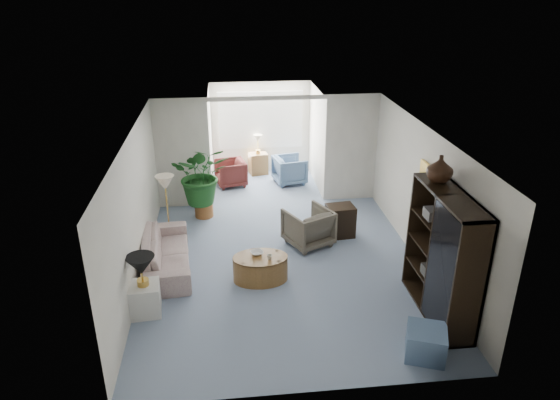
{
  "coord_description": "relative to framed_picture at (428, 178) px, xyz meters",
  "views": [
    {
      "loc": [
        -0.94,
        -7.88,
        4.84
      ],
      "look_at": [
        0.0,
        0.6,
        1.1
      ],
      "focal_mm": 32.7,
      "sensor_mm": 36.0,
      "label": 1
    }
  ],
  "objects": [
    {
      "name": "window_pane",
      "position": [
        -2.46,
        5.28,
        -0.3
      ],
      "size": [
        2.2,
        0.02,
        1.5
      ],
      "primitive_type": "cube",
      "color": "white"
    },
    {
      "name": "sunroom_chair_blue",
      "position": [
        -1.81,
        4.28,
        -1.35
      ],
      "size": [
        0.9,
        0.89,
        0.7
      ],
      "primitive_type": "imported",
      "rotation": [
        0.0,
        0.0,
        1.78
      ],
      "color": "slate",
      "rests_on": "ground"
    },
    {
      "name": "coffee_cup",
      "position": [
        -2.75,
        -0.3,
        -1.21
      ],
      "size": [
        0.11,
        0.11,
        0.09
      ],
      "primitive_type": "imported",
      "rotation": [
        0.0,
        0.0,
        0.29
      ],
      "color": "beige",
      "rests_on": "coffee_table"
    },
    {
      "name": "back_header",
      "position": [
        -2.46,
        3.1,
        0.75
      ],
      "size": [
        2.6,
        0.12,
        0.1
      ],
      "primitive_type": "cube",
      "color": "silver",
      "rests_on": "back_pier_left"
    },
    {
      "name": "shelf_clutter",
      "position": [
        -0.28,
        -1.51,
        -0.61
      ],
      "size": [
        0.3,
        1.06,
        1.06
      ],
      "color": "black",
      "rests_on": "entertainment_cabinet"
    },
    {
      "name": "framed_picture",
      "position": [
        0.0,
        0.0,
        0.0
      ],
      "size": [
        0.04,
        0.5,
        0.4
      ],
      "primitive_type": "cube",
      "color": "#B0A38D"
    },
    {
      "name": "sunroom_table",
      "position": [
        -2.56,
        5.03,
        -1.42
      ],
      "size": [
        0.53,
        0.45,
        0.57
      ],
      "primitive_type": "cube",
      "rotation": [
        0.0,
        0.0,
        0.21
      ],
      "color": "brown",
      "rests_on": "ground"
    },
    {
      "name": "floor",
      "position": [
        -2.46,
        0.1,
        -1.7
      ],
      "size": [
        6.0,
        6.0,
        0.0
      ],
      "primitive_type": "plane",
      "color": "#7B8DA3",
      "rests_on": "ground"
    },
    {
      "name": "ottoman",
      "position": [
        -0.78,
        -2.39,
        -1.49
      ],
      "size": [
        0.68,
        0.68,
        0.42
      ],
      "primitive_type": "cube",
      "rotation": [
        0.0,
        0.0,
        -0.36
      ],
      "color": "slate",
      "rests_on": "ground"
    },
    {
      "name": "coffee_bowl",
      "position": [
        -2.95,
        -0.1,
        -1.22
      ],
      "size": [
        0.27,
        0.27,
        0.05
      ],
      "primitive_type": "imported",
      "rotation": [
        0.0,
        0.0,
        0.29
      ],
      "color": "silver",
      "rests_on": "coffee_table"
    },
    {
      "name": "wingback_chair",
      "position": [
        -1.87,
        0.98,
        -1.33
      ],
      "size": [
        1.07,
        1.08,
        0.74
      ],
      "primitive_type": "imported",
      "rotation": [
        0.0,
        0.0,
        3.6
      ],
      "color": "#615B4D",
      "rests_on": "ground"
    },
    {
      "name": "side_table_dark",
      "position": [
        -1.17,
        1.28,
        -1.37
      ],
      "size": [
        0.58,
        0.49,
        0.65
      ],
      "primitive_type": "cube",
      "rotation": [
        0.0,
        0.0,
        0.11
      ],
      "color": "black",
      "rests_on": "ground"
    },
    {
      "name": "back_pier_right",
      "position": [
        -0.56,
        3.1,
        -0.45
      ],
      "size": [
        1.2,
        0.12,
        2.5
      ],
      "primitive_type": "cube",
      "color": "silver",
      "rests_on": "ground"
    },
    {
      "name": "sofa",
      "position": [
        -4.56,
        0.39,
        -1.4
      ],
      "size": [
        0.99,
        2.12,
        0.6
      ],
      "primitive_type": "imported",
      "rotation": [
        0.0,
        0.0,
        1.66
      ],
      "color": "beige",
      "rests_on": "ground"
    },
    {
      "name": "cabinet_urn",
      "position": [
        -0.23,
        -0.92,
        0.51
      ],
      "size": [
        0.4,
        0.4,
        0.41
      ],
      "primitive_type": "imported",
      "color": "black",
      "rests_on": "entertainment_cabinet"
    },
    {
      "name": "sunroom_floor",
      "position": [
        -2.46,
        4.2,
        -1.7
      ],
      "size": [
        2.6,
        2.6,
        0.0
      ],
      "primitive_type": "plane",
      "color": "#7B8DA3",
      "rests_on": "ground"
    },
    {
      "name": "house_plant",
      "position": [
        -3.94,
        2.5,
        -0.72
      ],
      "size": [
        1.2,
        1.04,
        1.33
      ],
      "primitive_type": "imported",
      "color": "#1A4E1C",
      "rests_on": "plant_pot"
    },
    {
      "name": "back_pier_left",
      "position": [
        -4.36,
        3.1,
        -0.45
      ],
      "size": [
        1.2,
        0.12,
        2.5
      ],
      "primitive_type": "cube",
      "color": "silver",
      "rests_on": "ground"
    },
    {
      "name": "end_table",
      "position": [
        -4.76,
        -0.96,
        -1.45
      ],
      "size": [
        0.5,
        0.5,
        0.51
      ],
      "primitive_type": "cube",
      "rotation": [
        0.0,
        0.0,
        0.09
      ],
      "color": "silver",
      "rests_on": "ground"
    },
    {
      "name": "entertainment_cabinet",
      "position": [
        -0.23,
        -1.42,
        -0.7
      ],
      "size": [
        0.48,
        1.8,
        2.0
      ],
      "primitive_type": "cube",
      "color": "black",
      "rests_on": "ground"
    },
    {
      "name": "floor_lamp",
      "position": [
        -4.59,
        1.42,
        -0.45
      ],
      "size": [
        0.36,
        0.36,
        0.28
      ],
      "primitive_type": "cone",
      "color": "#FBE9C7",
      "rests_on": "ground"
    },
    {
      "name": "sunroom_chair_maroon",
      "position": [
        -3.31,
        4.28,
        -1.37
      ],
      "size": [
        0.85,
        0.83,
        0.65
      ],
      "primitive_type": "imported",
      "rotation": [
        0.0,
        0.0,
        -1.36
      ],
      "color": "#57231E",
      "rests_on": "ground"
    },
    {
      "name": "window_blinds",
      "position": [
        -2.46,
        5.25,
        -0.3
      ],
      "size": [
        2.2,
        0.02,
        1.5
      ],
      "primitive_type": "cube",
      "color": "white"
    },
    {
      "name": "table_lamp",
      "position": [
        -4.76,
        -0.96,
        -0.84
      ],
      "size": [
        0.44,
        0.44,
        0.3
      ],
      "primitive_type": "cone",
      "color": "black",
      "rests_on": "end_table"
    },
    {
      "name": "plant_pot",
      "position": [
        -3.94,
        2.5,
        -1.54
      ],
      "size": [
        0.4,
        0.4,
        0.32
      ],
      "primitive_type": "cylinder",
      "color": "brown",
      "rests_on": "ground"
    },
    {
      "name": "coffee_table",
      "position": [
        -2.9,
        -0.2,
        -1.47
      ],
      "size": [
        1.18,
        1.18,
        0.45
      ],
      "primitive_type": "cylinder",
      "rotation": [
        0.0,
        0.0,
        0.29
      ],
      "color": "brown",
      "rests_on": "ground"
    }
  ]
}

